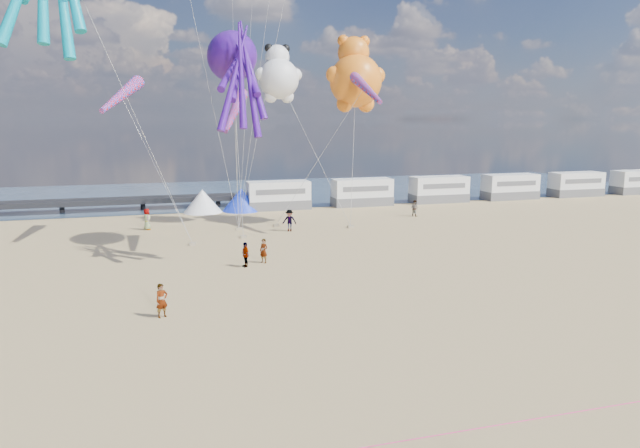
{
  "coord_description": "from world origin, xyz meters",
  "views": [
    {
      "loc": [
        -6.48,
        -19.29,
        9.5
      ],
      "look_at": [
        0.82,
        6.0,
        4.65
      ],
      "focal_mm": 32.0,
      "sensor_mm": 36.0,
      "label": 1
    }
  ],
  "objects_px": {
    "motorhome_3": "(510,187)",
    "kite_teddy_orange": "(356,81)",
    "motorhome_0": "(278,195)",
    "sandbag_b": "(243,237)",
    "beachgoer_0": "(147,219)",
    "beachgoer_1": "(414,208)",
    "sandbag_a": "(193,244)",
    "kite_panda": "(279,79)",
    "windsock_mid": "(365,87)",
    "motorhome_1": "(362,192)",
    "motorhome_4": "(576,184)",
    "motorhome_5": "(637,182)",
    "windsock_left": "(121,96)",
    "standing_person": "(162,301)",
    "beachgoer_2": "(289,220)",
    "sandbag_c": "(351,227)",
    "tent_blue": "(241,199)",
    "beachgoer_5": "(264,251)",
    "motorhome_2": "(439,189)",
    "tent_white": "(203,201)",
    "beachgoer_3": "(245,255)",
    "sandbag_e": "(239,229)",
    "windsock_right": "(234,112)",
    "sandbag_d": "(276,225)",
    "kite_octopus_purple": "(232,56)"
  },
  "relations": [
    {
      "from": "beachgoer_0",
      "to": "sandbag_b",
      "type": "relative_size",
      "value": 3.71
    },
    {
      "from": "sandbag_a",
      "to": "kite_panda",
      "type": "bearing_deg",
      "value": 35.2
    },
    {
      "from": "beachgoer_0",
      "to": "beachgoer_5",
      "type": "distance_m",
      "value": 16.24
    },
    {
      "from": "standing_person",
      "to": "windsock_right",
      "type": "distance_m",
      "value": 16.97
    },
    {
      "from": "motorhome_3",
      "to": "sandbag_c",
      "type": "height_order",
      "value": "motorhome_3"
    },
    {
      "from": "motorhome_4",
      "to": "beachgoer_1",
      "type": "xyz_separation_m",
      "value": [
        -25.98,
        -8.21,
        -0.69
      ]
    },
    {
      "from": "motorhome_2",
      "to": "beachgoer_1",
      "type": "xyz_separation_m",
      "value": [
        -6.98,
        -8.21,
        -0.69
      ]
    },
    {
      "from": "motorhome_5",
      "to": "motorhome_1",
      "type": "bearing_deg",
      "value": 180.0
    },
    {
      "from": "motorhome_0",
      "to": "sandbag_b",
      "type": "distance_m",
      "value": 15.25
    },
    {
      "from": "motorhome_5",
      "to": "standing_person",
      "type": "relative_size",
      "value": 3.91
    },
    {
      "from": "motorhome_4",
      "to": "windsock_left",
      "type": "distance_m",
      "value": 55.1
    },
    {
      "from": "windsock_left",
      "to": "motorhome_5",
      "type": "bearing_deg",
      "value": 32.95
    },
    {
      "from": "motorhome_3",
      "to": "kite_teddy_orange",
      "type": "height_order",
      "value": "kite_teddy_orange"
    },
    {
      "from": "sandbag_c",
      "to": "windsock_left",
      "type": "xyz_separation_m",
      "value": [
        -18.62,
        -0.37,
        11.15
      ]
    },
    {
      "from": "motorhome_0",
      "to": "tent_white",
      "type": "distance_m",
      "value": 8.01
    },
    {
      "from": "motorhome_0",
      "to": "beachgoer_5",
      "type": "distance_m",
      "value": 23.26
    },
    {
      "from": "beachgoer_2",
      "to": "kite_panda",
      "type": "relative_size",
      "value": 0.32
    },
    {
      "from": "beachgoer_0",
      "to": "sandbag_a",
      "type": "bearing_deg",
      "value": -168.07
    },
    {
      "from": "standing_person",
      "to": "sandbag_b",
      "type": "xyz_separation_m",
      "value": [
        6.62,
        17.71,
        -0.73
      ]
    },
    {
      "from": "beachgoer_3",
      "to": "beachgoer_5",
      "type": "relative_size",
      "value": 1.0
    },
    {
      "from": "motorhome_3",
      "to": "motorhome_5",
      "type": "height_order",
      "value": "same"
    },
    {
      "from": "motorhome_2",
      "to": "sandbag_c",
      "type": "relative_size",
      "value": 13.2
    },
    {
      "from": "motorhome_1",
      "to": "motorhome_4",
      "type": "height_order",
      "value": "same"
    },
    {
      "from": "sandbag_d",
      "to": "kite_teddy_orange",
      "type": "relative_size",
      "value": 0.06
    },
    {
      "from": "beachgoer_0",
      "to": "beachgoer_1",
      "type": "xyz_separation_m",
      "value": [
        25.44,
        -0.04,
        -0.12
      ]
    },
    {
      "from": "motorhome_1",
      "to": "motorhome_3",
      "type": "bearing_deg",
      "value": 0.0
    },
    {
      "from": "motorhome_1",
      "to": "beachgoer_0",
      "type": "height_order",
      "value": "motorhome_1"
    },
    {
      "from": "motorhome_2",
      "to": "sandbag_b",
      "type": "xyz_separation_m",
      "value": [
        -24.9,
        -13.99,
        -1.39
      ]
    },
    {
      "from": "beachgoer_2",
      "to": "sandbag_d",
      "type": "xyz_separation_m",
      "value": [
        -0.63,
        2.53,
        -0.83
      ]
    },
    {
      "from": "motorhome_5",
      "to": "kite_panda",
      "type": "relative_size",
      "value": 1.12
    },
    {
      "from": "beachgoer_2",
      "to": "sandbag_e",
      "type": "xyz_separation_m",
      "value": [
        -4.13,
        1.79,
        -0.83
      ]
    },
    {
      "from": "kite_octopus_purple",
      "to": "kite_panda",
      "type": "distance_m",
      "value": 9.47
    },
    {
      "from": "beachgoer_0",
      "to": "sandbag_e",
      "type": "distance_m",
      "value": 8.03
    },
    {
      "from": "windsock_mid",
      "to": "beachgoer_3",
      "type": "bearing_deg",
      "value": -150.68
    },
    {
      "from": "sandbag_d",
      "to": "windsock_right",
      "type": "xyz_separation_m",
      "value": [
        -4.7,
        -8.8,
        9.92
      ]
    },
    {
      "from": "motorhome_1",
      "to": "kite_teddy_orange",
      "type": "bearing_deg",
      "value": -113.33
    },
    {
      "from": "motorhome_5",
      "to": "sandbag_c",
      "type": "bearing_deg",
      "value": -164.23
    },
    {
      "from": "motorhome_2",
      "to": "standing_person",
      "type": "height_order",
      "value": "motorhome_2"
    },
    {
      "from": "windsock_mid",
      "to": "kite_panda",
      "type": "bearing_deg",
      "value": 130.63
    },
    {
      "from": "motorhome_1",
      "to": "motorhome_2",
      "type": "relative_size",
      "value": 1.0
    },
    {
      "from": "motorhome_4",
      "to": "tent_blue",
      "type": "relative_size",
      "value": 1.65
    },
    {
      "from": "motorhome_1",
      "to": "standing_person",
      "type": "distance_m",
      "value": 38.61
    },
    {
      "from": "tent_white",
      "to": "beachgoer_1",
      "type": "bearing_deg",
      "value": -22.3
    },
    {
      "from": "motorhome_0",
      "to": "motorhome_1",
      "type": "bearing_deg",
      "value": 0.0
    },
    {
      "from": "motorhome_1",
      "to": "beachgoer_3",
      "type": "height_order",
      "value": "motorhome_1"
    },
    {
      "from": "standing_person",
      "to": "kite_teddy_orange",
      "type": "bearing_deg",
      "value": 21.91
    },
    {
      "from": "tent_blue",
      "to": "beachgoer_3",
      "type": "height_order",
      "value": "tent_blue"
    },
    {
      "from": "tent_blue",
      "to": "kite_panda",
      "type": "bearing_deg",
      "value": -78.11
    },
    {
      "from": "sandbag_e",
      "to": "windsock_right",
      "type": "distance_m",
      "value": 12.84
    },
    {
      "from": "motorhome_5",
      "to": "windsock_left",
      "type": "height_order",
      "value": "windsock_left"
    }
  ]
}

